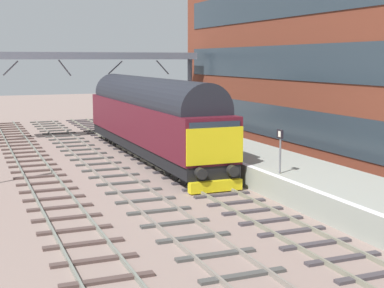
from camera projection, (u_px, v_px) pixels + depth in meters
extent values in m
plane|color=gray|center=(203.00, 186.00, 25.34)|extent=(140.00, 140.00, 0.00)
cube|color=gray|center=(188.00, 185.00, 25.06)|extent=(0.07, 60.00, 0.15)
cube|color=gray|center=(217.00, 183.00, 25.60)|extent=(0.07, 60.00, 0.15)
cube|color=#413B40|center=(376.00, 275.00, 14.71)|extent=(2.50, 0.26, 0.09)
cube|color=#413B40|center=(343.00, 259.00, 15.96)|extent=(2.50, 0.26, 0.09)
cube|color=#413B40|center=(316.00, 244.00, 17.21)|extent=(2.50, 0.26, 0.09)
cube|color=#413B40|center=(292.00, 232.00, 18.46)|extent=(2.50, 0.26, 0.09)
cube|color=#413B40|center=(271.00, 221.00, 19.71)|extent=(2.50, 0.26, 0.09)
cube|color=#413B40|center=(253.00, 211.00, 20.96)|extent=(2.50, 0.26, 0.09)
cube|color=#413B40|center=(237.00, 202.00, 22.21)|extent=(2.50, 0.26, 0.09)
cube|color=#413B40|center=(222.00, 195.00, 23.46)|extent=(2.50, 0.26, 0.09)
cube|color=#413B40|center=(209.00, 188.00, 24.71)|extent=(2.50, 0.26, 0.09)
cube|color=#413B40|center=(197.00, 182.00, 25.96)|extent=(2.50, 0.26, 0.09)
cube|color=#413B40|center=(186.00, 176.00, 27.21)|extent=(2.50, 0.26, 0.09)
cube|color=#413B40|center=(177.00, 171.00, 28.46)|extent=(2.50, 0.26, 0.09)
cube|color=#413B40|center=(168.00, 166.00, 29.71)|extent=(2.50, 0.26, 0.09)
cube|color=#413B40|center=(159.00, 162.00, 30.95)|extent=(2.50, 0.26, 0.09)
cube|color=#413B40|center=(152.00, 158.00, 32.20)|extent=(2.50, 0.26, 0.09)
cube|color=#413B40|center=(145.00, 154.00, 33.45)|extent=(2.50, 0.26, 0.09)
cube|color=#413B40|center=(138.00, 151.00, 34.70)|extent=(2.50, 0.26, 0.09)
cube|color=#413B40|center=(132.00, 148.00, 35.95)|extent=(2.50, 0.26, 0.09)
cube|color=#413B40|center=(126.00, 145.00, 37.20)|extent=(2.50, 0.26, 0.09)
cube|color=#413B40|center=(121.00, 142.00, 38.45)|extent=(2.50, 0.26, 0.09)
cube|color=#413B40|center=(116.00, 139.00, 39.70)|extent=(2.50, 0.26, 0.09)
cube|color=#413B40|center=(112.00, 137.00, 40.95)|extent=(2.50, 0.26, 0.09)
cube|color=#413B40|center=(107.00, 135.00, 42.20)|extent=(2.50, 0.26, 0.09)
cube|color=#413B40|center=(103.00, 132.00, 43.45)|extent=(2.50, 0.26, 0.09)
cube|color=#413B40|center=(99.00, 130.00, 44.70)|extent=(2.50, 0.26, 0.09)
cube|color=#413B40|center=(95.00, 128.00, 45.95)|extent=(2.50, 0.26, 0.09)
cube|color=#413B40|center=(92.00, 127.00, 47.19)|extent=(2.50, 0.26, 0.09)
cube|color=#413B40|center=(89.00, 125.00, 48.44)|extent=(2.50, 0.26, 0.09)
cube|color=#413B40|center=(85.00, 123.00, 49.69)|extent=(2.50, 0.26, 0.09)
cube|color=#413B40|center=(82.00, 122.00, 50.94)|extent=(2.50, 0.26, 0.09)
cube|color=#413B40|center=(80.00, 120.00, 52.19)|extent=(2.50, 0.26, 0.09)
cube|color=gray|center=(118.00, 192.00, 23.85)|extent=(0.07, 60.00, 0.15)
cube|color=gray|center=(150.00, 189.00, 24.39)|extent=(0.07, 60.00, 0.15)
cube|color=#474644|center=(243.00, 276.00, 14.70)|extent=(2.50, 0.26, 0.09)
cube|color=#474644|center=(216.00, 255.00, 16.27)|extent=(2.50, 0.26, 0.09)
cube|color=#474644|center=(194.00, 238.00, 17.84)|extent=(2.50, 0.26, 0.09)
cube|color=#474644|center=(175.00, 223.00, 19.41)|extent=(2.50, 0.26, 0.09)
cube|color=#474644|center=(159.00, 211.00, 20.98)|extent=(2.50, 0.26, 0.09)
cube|color=#474644|center=(146.00, 200.00, 22.55)|extent=(2.50, 0.26, 0.09)
cube|color=#474644|center=(134.00, 191.00, 24.12)|extent=(2.50, 0.26, 0.09)
cube|color=#474644|center=(123.00, 183.00, 25.69)|extent=(2.50, 0.26, 0.09)
cube|color=#474644|center=(114.00, 176.00, 27.26)|extent=(2.50, 0.26, 0.09)
cube|color=#474644|center=(106.00, 170.00, 28.83)|extent=(2.50, 0.26, 0.09)
cube|color=#474644|center=(99.00, 164.00, 30.41)|extent=(2.50, 0.26, 0.09)
cube|color=#474644|center=(92.00, 159.00, 31.98)|extent=(2.50, 0.26, 0.09)
cube|color=#474644|center=(86.00, 154.00, 33.55)|extent=(2.50, 0.26, 0.09)
cube|color=#474644|center=(80.00, 150.00, 35.12)|extent=(2.50, 0.26, 0.09)
cube|color=#474644|center=(75.00, 146.00, 36.69)|extent=(2.50, 0.26, 0.09)
cube|color=#474644|center=(71.00, 142.00, 38.26)|extent=(2.50, 0.26, 0.09)
cube|color=#474644|center=(67.00, 139.00, 39.83)|extent=(2.50, 0.26, 0.09)
cube|color=#474644|center=(63.00, 136.00, 41.40)|extent=(2.50, 0.26, 0.09)
cube|color=#474644|center=(59.00, 133.00, 42.97)|extent=(2.50, 0.26, 0.09)
cube|color=#474644|center=(56.00, 131.00, 44.54)|extent=(2.50, 0.26, 0.09)
cube|color=#474644|center=(53.00, 128.00, 46.11)|extent=(2.50, 0.26, 0.09)
cube|color=#474644|center=(50.00, 126.00, 47.68)|extent=(2.50, 0.26, 0.09)
cube|color=#474644|center=(47.00, 124.00, 49.25)|extent=(2.50, 0.26, 0.09)
cube|color=#474644|center=(44.00, 122.00, 50.82)|extent=(2.50, 0.26, 0.09)
cube|color=gray|center=(36.00, 199.00, 22.60)|extent=(0.07, 60.00, 0.15)
cube|color=gray|center=(72.00, 196.00, 23.13)|extent=(0.07, 60.00, 0.15)
cube|color=#4E3C38|center=(108.00, 280.00, 14.41)|extent=(2.50, 0.26, 0.09)
cube|color=#4E3C38|center=(95.00, 260.00, 15.82)|extent=(2.50, 0.26, 0.09)
cube|color=#4E3C38|center=(84.00, 244.00, 17.23)|extent=(2.50, 0.26, 0.09)
cube|color=#4E3C38|center=(75.00, 230.00, 18.64)|extent=(2.50, 0.26, 0.09)
cube|color=#4E3C38|center=(67.00, 218.00, 20.05)|extent=(2.50, 0.26, 0.09)
cube|color=#4E3C38|center=(60.00, 207.00, 21.46)|extent=(2.50, 0.26, 0.09)
cube|color=#4E3C38|center=(54.00, 198.00, 22.87)|extent=(2.50, 0.26, 0.09)
cube|color=#4E3C38|center=(49.00, 190.00, 24.28)|extent=(2.50, 0.26, 0.09)
cube|color=#4E3C38|center=(44.00, 183.00, 25.69)|extent=(2.50, 0.26, 0.09)
cube|color=#4E3C38|center=(40.00, 177.00, 27.09)|extent=(2.50, 0.26, 0.09)
cube|color=#4E3C38|center=(36.00, 171.00, 28.50)|extent=(2.50, 0.26, 0.09)
cube|color=#4E3C38|center=(33.00, 166.00, 29.91)|extent=(2.50, 0.26, 0.09)
cube|color=#4E3C38|center=(30.00, 161.00, 31.32)|extent=(2.50, 0.26, 0.09)
cube|color=#4E3C38|center=(27.00, 156.00, 32.73)|extent=(2.50, 0.26, 0.09)
cube|color=#4E3C38|center=(24.00, 152.00, 34.14)|extent=(2.50, 0.26, 0.09)
cube|color=#4E3C38|center=(22.00, 149.00, 35.55)|extent=(2.50, 0.26, 0.09)
cube|color=#4E3C38|center=(20.00, 145.00, 36.96)|extent=(2.50, 0.26, 0.09)
cube|color=#4E3C38|center=(18.00, 142.00, 38.37)|extent=(2.50, 0.26, 0.09)
cube|color=#4E3C38|center=(16.00, 139.00, 39.78)|extent=(2.50, 0.26, 0.09)
cube|color=#4E3C38|center=(14.00, 136.00, 41.19)|extent=(2.50, 0.26, 0.09)
cube|color=#4E3C38|center=(12.00, 134.00, 42.60)|extent=(2.50, 0.26, 0.09)
cube|color=#4E3C38|center=(11.00, 132.00, 44.01)|extent=(2.50, 0.26, 0.09)
cube|color=#4E3C38|center=(9.00, 129.00, 45.42)|extent=(2.50, 0.26, 0.09)
cube|color=#4E3C38|center=(8.00, 127.00, 46.83)|extent=(2.50, 0.26, 0.09)
cube|color=#4E3C38|center=(6.00, 125.00, 48.24)|extent=(2.50, 0.26, 0.09)
cube|color=#4E3C38|center=(5.00, 123.00, 49.64)|extent=(2.50, 0.26, 0.09)
cube|color=#979C92|center=(272.00, 169.00, 26.60)|extent=(4.00, 44.00, 1.00)
cube|color=white|center=(238.00, 161.00, 25.84)|extent=(0.30, 44.00, 0.01)
cube|color=#2A3640|center=(320.00, 131.00, 29.42)|extent=(0.06, 34.86, 1.99)
cube|color=#2A3640|center=(322.00, 63.00, 28.89)|extent=(0.06, 34.86, 1.99)
cube|color=black|center=(150.00, 144.00, 32.39)|extent=(2.56, 18.19, 0.60)
cube|color=#531320|center=(150.00, 121.00, 32.18)|extent=(2.70, 18.19, 2.10)
cylinder|color=#20232B|center=(149.00, 100.00, 32.00)|extent=(2.56, 16.74, 2.57)
cube|color=yellow|center=(215.00, 146.00, 23.84)|extent=(2.65, 0.08, 1.58)
cube|color=#232D3D|center=(215.00, 129.00, 23.74)|extent=(2.38, 0.04, 0.64)
cube|color=#232D3D|center=(172.00, 115.00, 32.65)|extent=(0.04, 12.74, 0.44)
cylinder|color=black|center=(201.00, 173.00, 23.53)|extent=(0.48, 0.35, 0.48)
cylinder|color=black|center=(233.00, 171.00, 24.09)|extent=(0.48, 0.35, 0.48)
cube|color=yellow|center=(215.00, 186.00, 24.04)|extent=(2.43, 0.36, 0.47)
cylinder|color=black|center=(200.00, 173.00, 25.59)|extent=(1.64, 1.04, 1.04)
cylinder|color=black|center=(191.00, 169.00, 26.60)|extent=(1.64, 1.04, 1.04)
cylinder|color=black|center=(183.00, 165.00, 27.61)|extent=(1.64, 1.04, 1.04)
cylinder|color=black|center=(126.00, 137.00, 37.26)|extent=(1.64, 1.04, 1.04)
cylinder|color=black|center=(122.00, 135.00, 38.27)|extent=(1.64, 1.04, 1.04)
cylinder|color=black|center=(117.00, 133.00, 39.27)|extent=(1.64, 1.04, 1.04)
cylinder|color=slate|center=(280.00, 151.00, 23.02)|extent=(0.08, 0.08, 1.82)
cube|color=black|center=(280.00, 134.00, 22.90)|extent=(0.05, 0.44, 0.36)
cube|color=white|center=(279.00, 134.00, 22.89)|extent=(0.01, 0.20, 0.24)
cylinder|color=#2C2B33|center=(199.00, 134.00, 32.04)|extent=(0.13, 0.13, 0.84)
cylinder|color=#2C2B33|center=(197.00, 134.00, 32.18)|extent=(0.13, 0.13, 0.84)
cylinder|color=#43624B|center=(198.00, 122.00, 32.00)|extent=(0.45, 0.45, 0.56)
sphere|color=#8F694D|center=(198.00, 115.00, 31.94)|extent=(0.22, 0.22, 0.22)
cylinder|color=#43624B|center=(201.00, 122.00, 31.85)|extent=(0.09, 0.09, 0.52)
cylinder|color=#43624B|center=(195.00, 122.00, 32.15)|extent=(0.09, 0.09, 0.52)
cylinder|color=slate|center=(190.00, 96.00, 43.62)|extent=(0.36, 0.36, 5.68)
cube|color=slate|center=(90.00, 56.00, 40.27)|extent=(15.94, 2.00, 0.50)
cylinder|color=slate|center=(11.00, 68.00, 38.34)|extent=(1.08, 0.10, 1.04)
cylinder|color=slate|center=(65.00, 68.00, 39.71)|extent=(0.91, 0.10, 1.18)
cylinder|color=slate|center=(115.00, 68.00, 41.08)|extent=(1.12, 0.10, 1.00)
cylinder|color=slate|center=(163.00, 67.00, 42.45)|extent=(1.03, 0.10, 1.09)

